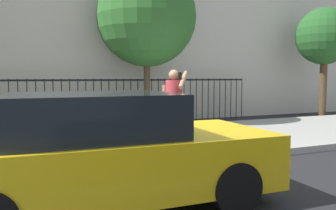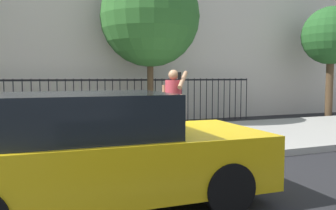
# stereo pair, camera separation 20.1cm
# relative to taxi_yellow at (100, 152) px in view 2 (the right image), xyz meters

# --- Properties ---
(ground_plane) EXTENTS (60.00, 60.00, 0.00)m
(ground_plane) POSITION_rel_taxi_yellow_xyz_m (1.20, 1.30, -0.70)
(ground_plane) COLOR black
(sidewalk) EXTENTS (28.00, 4.40, 0.15)m
(sidewalk) POSITION_rel_taxi_yellow_xyz_m (1.20, 3.50, -0.63)
(sidewalk) COLOR #9E9B93
(sidewalk) RESTS_ON ground
(building_facade) EXTENTS (28.00, 4.00, 9.34)m
(building_facade) POSITION_rel_taxi_yellow_xyz_m (1.20, 9.80, 3.97)
(building_facade) COLOR beige
(building_facade) RESTS_ON ground
(iron_fence) EXTENTS (12.03, 0.04, 1.60)m
(iron_fence) POSITION_rel_taxi_yellow_xyz_m (1.20, 7.20, 0.32)
(iron_fence) COLOR black
(iron_fence) RESTS_ON ground
(taxi_yellow) EXTENTS (4.26, 1.97, 1.45)m
(taxi_yellow) POSITION_rel_taxi_yellow_xyz_m (0.00, 0.00, 0.00)
(taxi_yellow) COLOR yellow
(taxi_yellow) RESTS_ON ground
(pedestrian_on_phone) EXTENTS (0.70, 0.66, 1.65)m
(pedestrian_on_phone) POSITION_rel_taxi_yellow_xyz_m (1.95, 2.26, 0.41)
(pedestrian_on_phone) COLOR #936B4C
(pedestrian_on_phone) RESTS_ON sidewalk
(street_tree_mid) EXTENTS (3.27, 3.27, 5.25)m
(street_tree_mid) POSITION_rel_taxi_yellow_xyz_m (3.00, 6.65, 2.91)
(street_tree_mid) COLOR #4C3823
(street_tree_mid) RESTS_ON ground
(street_tree_far) EXTENTS (2.28, 2.28, 4.43)m
(street_tree_far) POSITION_rel_taxi_yellow_xyz_m (10.41, 6.15, 2.55)
(street_tree_far) COLOR #4C3823
(street_tree_far) RESTS_ON ground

